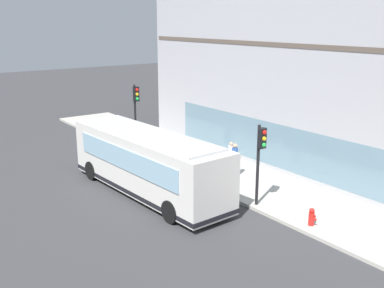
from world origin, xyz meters
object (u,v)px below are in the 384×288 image
traffic_light_near_corner (260,150)px  pedestrian_walking_along_curb (231,154)px  newspaper_vending_box (185,145)px  city_bus_nearside (147,163)px  traffic_light_down_block (136,105)px  pedestrian_near_hydrant (235,158)px  fire_hydrant (312,217)px

traffic_light_near_corner → pedestrian_walking_along_curb: traffic_light_near_corner is taller
traffic_light_near_corner → newspaper_vending_box: (2.34, 9.04, -2.12)m
city_bus_nearside → traffic_light_near_corner: bearing=-56.0°
traffic_light_near_corner → traffic_light_down_block: bearing=89.6°
pedestrian_walking_along_curb → city_bus_nearside: bearing=-180.0°
traffic_light_down_block → pedestrian_walking_along_curb: size_ratio=2.56×
pedestrian_near_hydrant → city_bus_nearside: bearing=168.9°
traffic_light_down_block → newspaper_vending_box: (2.25, -2.05, -2.45)m
traffic_light_near_corner → pedestrian_near_hydrant: size_ratio=2.02×
pedestrian_near_hydrant → newspaper_vending_box: size_ratio=2.02×
newspaper_vending_box → pedestrian_near_hydrant: bearing=-96.4°
pedestrian_walking_along_curb → fire_hydrant: bearing=-105.2°
fire_hydrant → pedestrian_walking_along_curb: (1.99, 7.31, 0.57)m
traffic_light_down_block → fire_hydrant: 14.11m
traffic_light_down_block → newspaper_vending_box: bearing=-42.4°
pedestrian_walking_along_curb → pedestrian_near_hydrant: (-0.55, -0.94, 0.12)m
traffic_light_near_corner → pedestrian_walking_along_curb: (2.27, 4.53, -1.63)m
fire_hydrant → traffic_light_near_corner: bearing=95.7°
city_bus_nearside → traffic_light_near_corner: size_ratio=2.76×
traffic_light_down_block → pedestrian_near_hydrant: 7.90m
traffic_light_down_block → newspaper_vending_box: traffic_light_down_block is taller
fire_hydrant → pedestrian_near_hydrant: pedestrian_near_hydrant is taller
pedestrian_walking_along_curb → newspaper_vending_box: pedestrian_walking_along_curb is taller
traffic_light_near_corner → fire_hydrant: size_ratio=4.98×
fire_hydrant → pedestrian_walking_along_curb: 7.59m
traffic_light_near_corner → pedestrian_walking_along_curb: size_ratio=2.26×
fire_hydrant → pedestrian_near_hydrant: (1.44, 6.37, 0.70)m
city_bus_nearside → pedestrian_near_hydrant: (4.77, -0.94, -0.35)m
pedestrian_walking_along_curb → newspaper_vending_box: size_ratio=1.81×
city_bus_nearside → fire_hydrant: size_ratio=13.73×
pedestrian_near_hydrant → newspaper_vending_box: bearing=83.6°
city_bus_nearside → fire_hydrant: (3.33, -7.30, -1.04)m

